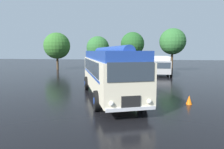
# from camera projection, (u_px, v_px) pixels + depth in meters

# --- Properties ---
(ground_plane) EXTENTS (120.00, 120.00, 0.00)m
(ground_plane) POSITION_uv_depth(u_px,v_px,m) (122.00, 96.00, 14.31)
(ground_plane) COLOR black
(vintage_bus) EXTENTS (5.88, 10.30, 3.49)m
(vintage_bus) POSITION_uv_depth(u_px,v_px,m) (109.00, 70.00, 13.80)
(vintage_bus) COLOR beige
(vintage_bus) RESTS_ON ground
(car_near_left) EXTENTS (2.26, 4.34, 1.66)m
(car_near_left) POSITION_uv_depth(u_px,v_px,m) (122.00, 68.00, 27.24)
(car_near_left) COLOR maroon
(car_near_left) RESTS_ON ground
(car_mid_left) EXTENTS (2.26, 4.34, 1.66)m
(car_mid_left) POSITION_uv_depth(u_px,v_px,m) (142.00, 69.00, 25.75)
(car_mid_left) COLOR maroon
(car_mid_left) RESTS_ON ground
(box_van) EXTENTS (2.43, 5.81, 2.50)m
(box_van) POSITION_uv_depth(u_px,v_px,m) (161.00, 65.00, 26.69)
(box_van) COLOR silver
(box_van) RESTS_ON ground
(tree_far_left) EXTENTS (4.50, 4.50, 6.34)m
(tree_far_left) POSITION_uv_depth(u_px,v_px,m) (56.00, 46.00, 34.25)
(tree_far_left) COLOR #4C3823
(tree_far_left) RESTS_ON ground
(tree_left_of_centre) EXTENTS (3.80, 3.80, 5.65)m
(tree_left_of_centre) POSITION_uv_depth(u_px,v_px,m) (98.00, 48.00, 33.34)
(tree_left_of_centre) COLOR #4C3823
(tree_left_of_centre) RESTS_ON ground
(tree_centre) EXTENTS (3.78, 3.78, 6.23)m
(tree_centre) POSITION_uv_depth(u_px,v_px,m) (132.00, 44.00, 32.19)
(tree_centre) COLOR #4C3823
(tree_centre) RESTS_ON ground
(tree_right_of_centre) EXTENTS (4.03, 4.03, 6.69)m
(tree_right_of_centre) POSITION_uv_depth(u_px,v_px,m) (172.00, 41.00, 30.80)
(tree_right_of_centre) COLOR #4C3823
(tree_right_of_centre) RESTS_ON ground
(traffic_cone) EXTENTS (0.36, 0.36, 0.55)m
(traffic_cone) POSITION_uv_depth(u_px,v_px,m) (189.00, 100.00, 12.01)
(traffic_cone) COLOR orange
(traffic_cone) RESTS_ON ground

